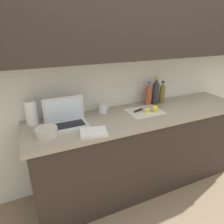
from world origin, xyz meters
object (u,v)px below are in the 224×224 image
knife (141,110)px  bottle_green_soda (162,93)px  laptop (66,119)px  lemon_half_cut (147,110)px  lemon_whole_beside (155,108)px  bottle_oil_tall (156,92)px  bowl_white (47,132)px  paper_towel_roll (32,112)px  cutting_board (145,111)px  measuring_cup (103,108)px  bottle_water_clear (148,95)px

knife → bottle_green_soda: (0.36, 0.13, 0.10)m
laptop → lemon_half_cut: bearing=-4.0°
lemon_whole_beside → bottle_oil_tall: 0.28m
lemon_half_cut → bowl_white: (-1.01, -0.07, 0.01)m
lemon_whole_beside → bottle_oil_tall: size_ratio=0.21×
paper_towel_roll → knife: bearing=-7.5°
laptop → knife: (0.78, 0.01, -0.04)m
bowl_white → bottle_oil_tall: bearing=12.1°
laptop → lemon_whole_beside: size_ratio=5.48×
laptop → bowl_white: size_ratio=2.08×
cutting_board → paper_towel_roll: paper_towel_roll is taller
cutting_board → bottle_green_soda: size_ratio=1.41×
measuring_cup → paper_towel_roll: 0.68m
knife → bottle_green_soda: bearing=-0.3°
bottle_oil_tall → measuring_cup: bottle_oil_tall is taller
knife → bottle_oil_tall: (0.27, 0.13, 0.13)m
lemon_half_cut → measuring_cup: measuring_cup is taller
knife → bottle_oil_tall: 0.32m
measuring_cup → bottle_oil_tall: bearing=0.4°
lemon_half_cut → measuring_cup: size_ratio=0.60×
measuring_cup → paper_towel_roll: bearing=178.8°
measuring_cup → knife: bearing=-18.1°
knife → bottle_water_clear: 0.24m
bottle_oil_tall → lemon_whole_beside: bearing=-125.8°
lemon_whole_beside → bottle_green_soda: bottle_green_soda is taller
bottle_green_soda → bottle_water_clear: 0.19m
bottle_green_soda → bottle_oil_tall: 0.10m
measuring_cup → paper_towel_roll: (-0.67, 0.01, 0.06)m
laptop → bowl_white: laptop is taller
laptop → measuring_cup: (0.40, 0.14, -0.01)m
laptop → paper_towel_roll: laptop is taller
laptop → bottle_oil_tall: bottle_oil_tall is taller
bottle_oil_tall → paper_towel_roll: size_ratio=1.39×
bottle_green_soda → measuring_cup: 0.75m
cutting_board → bowl_white: bowl_white is taller
lemon_half_cut → lemon_whole_beside: 0.08m
paper_towel_roll → lemon_half_cut: bearing=-10.5°
cutting_board → measuring_cup: bearing=158.5°
knife → lemon_half_cut: lemon_half_cut is taller
bowl_white → paper_towel_roll: bearing=106.8°
cutting_board → bottle_water_clear: (0.15, 0.16, 0.12)m
measuring_cup → cutting_board: bearing=-21.5°
lemon_half_cut → bowl_white: size_ratio=0.37×
measuring_cup → bowl_white: (-0.59, -0.26, -0.01)m
measuring_cup → laptop: bearing=-161.2°
lemon_whole_beside → measuring_cup: (-0.50, 0.21, 0.01)m
bottle_green_soda → bowl_white: 1.36m
bottle_water_clear → bottle_green_soda: bearing=-0.0°
laptop → bottle_oil_tall: (1.05, 0.14, 0.09)m
cutting_board → bottle_green_soda: 0.39m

